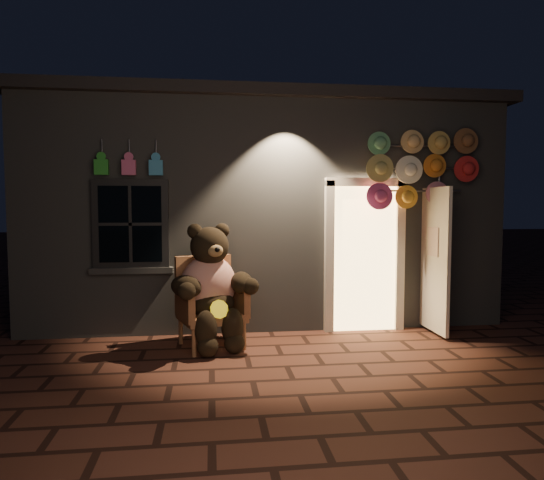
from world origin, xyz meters
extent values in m
plane|color=#512A1F|center=(0.00, 0.00, 0.00)|extent=(60.00, 60.00, 0.00)
cube|color=slate|center=(0.00, 4.00, 1.65)|extent=(7.00, 5.00, 3.30)
cube|color=black|center=(0.00, 4.00, 3.38)|extent=(7.30, 5.30, 0.16)
cube|color=black|center=(-1.90, 1.46, 1.55)|extent=(1.00, 0.10, 1.20)
cube|color=black|center=(-1.90, 1.43, 1.55)|extent=(0.82, 0.06, 1.02)
cube|color=slate|center=(-1.90, 1.46, 0.92)|extent=(1.10, 0.14, 0.08)
cube|color=#FFCA72|center=(1.35, 1.48, 1.05)|extent=(0.92, 0.10, 2.10)
cube|color=beige|center=(0.83, 1.44, 1.05)|extent=(0.12, 0.12, 2.20)
cube|color=beige|center=(1.87, 1.44, 1.05)|extent=(0.12, 0.12, 2.20)
cube|color=beige|center=(1.35, 1.44, 2.13)|extent=(1.16, 0.12, 0.12)
cube|color=beige|center=(2.25, 1.10, 1.05)|extent=(0.05, 0.80, 2.00)
cube|color=#268B26|center=(-2.25, 1.38, 2.30)|extent=(0.18, 0.07, 0.20)
cylinder|color=#59595E|center=(-2.25, 1.44, 2.55)|extent=(0.02, 0.02, 0.25)
cube|color=#C6517C|center=(-1.90, 1.38, 2.30)|extent=(0.18, 0.07, 0.20)
cylinder|color=#59595E|center=(-1.90, 1.44, 2.55)|extent=(0.02, 0.02, 0.25)
cube|color=teal|center=(-1.55, 1.38, 2.30)|extent=(0.18, 0.07, 0.20)
cylinder|color=#59595E|center=(-1.55, 1.44, 2.55)|extent=(0.02, 0.02, 0.25)
cube|color=#AA6941|center=(-0.83, 0.87, 0.40)|extent=(0.93, 0.90, 0.11)
cube|color=#AA6941|center=(-0.94, 1.17, 0.77)|extent=(0.74, 0.32, 0.75)
cube|color=#AA6941|center=(-1.16, 0.73, 0.61)|extent=(0.29, 0.63, 0.43)
cube|color=#AA6941|center=(-0.49, 0.96, 0.61)|extent=(0.29, 0.63, 0.43)
cylinder|color=#AA6941|center=(-1.04, 0.48, 0.17)|extent=(0.05, 0.05, 0.34)
cylinder|color=#AA6941|center=(-0.44, 0.69, 0.17)|extent=(0.05, 0.05, 0.34)
cylinder|color=#AA6941|center=(-1.23, 1.05, 0.17)|extent=(0.05, 0.05, 0.34)
cylinder|color=#AA6941|center=(-0.63, 1.25, 0.17)|extent=(0.05, 0.05, 0.34)
ellipsoid|color=red|center=(-0.87, 0.91, 0.80)|extent=(0.86, 0.77, 0.75)
ellipsoid|color=black|center=(-0.84, 0.83, 0.57)|extent=(0.72, 0.66, 0.35)
sphere|color=black|center=(-0.85, 0.86, 1.29)|extent=(0.61, 0.61, 0.48)
sphere|color=black|center=(-1.03, 0.84, 1.48)|extent=(0.19, 0.19, 0.19)
sphere|color=black|center=(-0.69, 0.95, 1.48)|extent=(0.19, 0.19, 0.19)
ellipsoid|color=olive|center=(-0.78, 0.65, 1.25)|extent=(0.22, 0.19, 0.15)
ellipsoid|color=black|center=(-1.13, 0.58, 0.83)|extent=(0.52, 0.56, 0.27)
ellipsoid|color=black|center=(-0.45, 0.81, 0.83)|extent=(0.29, 0.50, 0.27)
ellipsoid|color=black|center=(-0.90, 0.48, 0.32)|extent=(0.27, 0.27, 0.47)
ellipsoid|color=black|center=(-0.58, 0.59, 0.32)|extent=(0.27, 0.27, 0.47)
sphere|color=black|center=(-0.88, 0.42, 0.13)|extent=(0.25, 0.25, 0.25)
sphere|color=black|center=(-0.56, 0.53, 0.13)|extent=(0.25, 0.25, 0.25)
cylinder|color=yellow|center=(-0.74, 0.53, 0.55)|extent=(0.25, 0.16, 0.22)
cylinder|color=#59595E|center=(2.42, 1.38, 1.43)|extent=(0.04, 0.04, 2.85)
cylinder|color=#59595E|center=(2.10, 1.36, 2.64)|extent=(1.27, 0.03, 0.03)
cylinder|color=#59595E|center=(2.10, 1.36, 2.32)|extent=(1.27, 0.03, 0.03)
cylinder|color=#59595E|center=(2.10, 1.36, 2.01)|extent=(1.27, 0.03, 0.03)
cylinder|color=#59A16B|center=(1.50, 1.30, 2.69)|extent=(0.36, 0.11, 0.36)
cylinder|color=#E2B46D|center=(1.92, 1.27, 2.69)|extent=(0.36, 0.11, 0.36)
cylinder|color=tan|center=(2.35, 1.24, 2.69)|extent=(0.36, 0.11, 0.36)
cylinder|color=brown|center=(2.77, 1.30, 2.69)|extent=(0.36, 0.11, 0.36)
cylinder|color=tan|center=(1.50, 1.27, 2.32)|extent=(0.36, 0.11, 0.36)
cylinder|color=white|center=(1.92, 1.24, 2.32)|extent=(0.36, 0.11, 0.36)
cylinder|color=orange|center=(2.35, 1.30, 2.32)|extent=(0.36, 0.11, 0.36)
cylinder|color=red|center=(2.77, 1.27, 2.32)|extent=(0.36, 0.11, 0.36)
cylinder|color=#DF4C8B|center=(1.50, 1.24, 1.95)|extent=(0.36, 0.11, 0.36)
cylinder|color=gold|center=(1.92, 1.30, 1.95)|extent=(0.36, 0.11, 0.36)
cylinder|color=#D17A8C|center=(2.35, 1.27, 1.95)|extent=(0.36, 0.11, 0.36)
camera|label=1|loc=(-0.82, -5.24, 1.79)|focal=32.00mm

